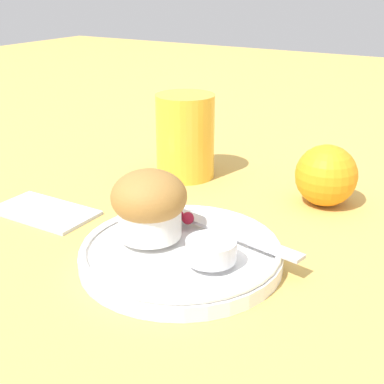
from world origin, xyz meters
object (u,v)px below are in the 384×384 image
butter_knife (219,228)px  muffin (150,203)px  orange_fruit (326,175)px  juice_glass (185,136)px

butter_knife → muffin: bearing=-128.5°
orange_fruit → juice_glass: (-0.19, -0.00, 0.02)m
muffin → orange_fruit: bearing=62.8°
butter_knife → orange_fruit: size_ratio=2.58×
muffin → juice_glass: 0.22m
butter_knife → orange_fruit: (0.05, 0.16, 0.01)m
juice_glass → butter_knife: bearing=-49.1°
muffin → orange_fruit: size_ratio=1.00×
muffin → butter_knife: size_ratio=0.39×
orange_fruit → juice_glass: 0.19m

